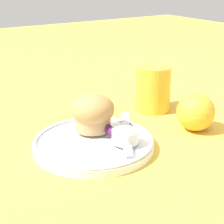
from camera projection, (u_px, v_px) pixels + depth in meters
ground_plane at (85, 145)px, 0.69m from camera, size 3.00×3.00×0.00m
plate at (94, 143)px, 0.67m from camera, size 0.22×0.22×0.02m
muffin at (93, 112)px, 0.69m from camera, size 0.08×0.08×0.07m
cream_ramekin at (125, 136)px, 0.65m from camera, size 0.05×0.05×0.02m
berry_pair at (110, 130)px, 0.68m from camera, size 0.03×0.02×0.02m
butter_knife at (126, 132)px, 0.69m from camera, size 0.17×0.12×0.00m
orange_fruit at (196, 112)px, 0.74m from camera, size 0.08×0.08×0.08m
juice_glass at (153, 88)px, 0.84m from camera, size 0.08×0.08×0.10m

